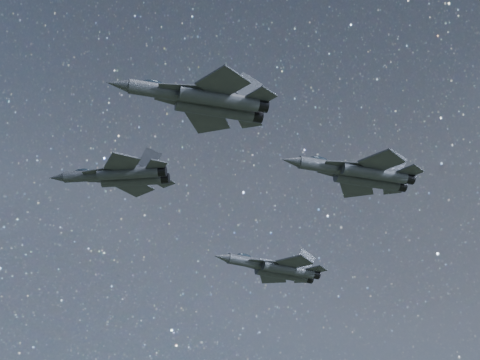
{
  "coord_description": "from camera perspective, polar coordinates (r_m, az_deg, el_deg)",
  "views": [
    {
      "loc": [
        -3.41,
        -78.87,
        107.38
      ],
      "look_at": [
        -1.3,
        -1.34,
        150.87
      ],
      "focal_mm": 50.0,
      "sensor_mm": 36.0,
      "label": 1
    }
  ],
  "objects": [
    {
      "name": "jet_lead",
      "position": [
        83.28,
        -10.18,
        0.38
      ],
      "size": [
        15.84,
        11.03,
        3.98
      ],
      "rotation": [
        0.0,
        0.0,
        -0.14
      ],
      "color": "#2D3139"
    },
    {
      "name": "jet_slot",
      "position": [
        92.57,
        10.2,
        0.57
      ],
      "size": [
        19.83,
        13.45,
        4.99
      ],
      "rotation": [
        0.0,
        0.0,
        0.26
      ],
      "color": "#2D3139"
    },
    {
      "name": "jet_right",
      "position": [
        70.65,
        -3.08,
        6.85
      ],
      "size": [
        17.79,
        12.13,
        4.47
      ],
      "rotation": [
        0.0,
        0.0,
        0.24
      ],
      "color": "#2D3139"
    },
    {
      "name": "jet_left",
      "position": [
        112.12,
        3.13,
        -7.54
      ],
      "size": [
        19.33,
        12.71,
        4.96
      ],
      "rotation": [
        0.0,
        0.0,
        0.41
      ],
      "color": "#2D3139"
    }
  ]
}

